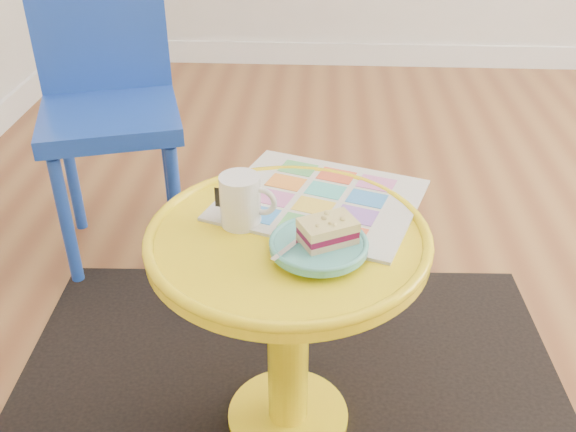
# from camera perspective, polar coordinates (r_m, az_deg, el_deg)

# --- Properties ---
(floor) EXTENTS (4.00, 4.00, 0.00)m
(floor) POSITION_cam_1_polar(r_m,az_deg,el_deg) (1.97, 20.85, -6.48)
(floor) COLOR brown
(floor) RESTS_ON ground
(room_walls) EXTENTS (4.00, 4.00, 4.00)m
(room_walls) POSITION_cam_1_polar(r_m,az_deg,el_deg) (2.72, -5.18, 8.01)
(room_walls) COLOR silver
(room_walls) RESTS_ON ground
(rug) EXTENTS (1.34, 1.14, 0.01)m
(rug) POSITION_cam_1_polar(r_m,az_deg,el_deg) (1.51, 0.00, -17.53)
(rug) COLOR black
(rug) RESTS_ON ground
(side_table) EXTENTS (0.53, 0.53, 0.50)m
(side_table) POSITION_cam_1_polar(r_m,az_deg,el_deg) (1.26, 0.00, -6.98)
(side_table) COLOR yellow
(side_table) RESTS_ON ground
(chair) EXTENTS (0.47, 0.47, 0.86)m
(chair) POSITION_cam_1_polar(r_m,az_deg,el_deg) (1.94, -15.78, 10.70)
(chair) COLOR #193DA6
(chair) RESTS_ON ground
(newspaper) EXTENTS (0.46, 0.43, 0.01)m
(newspaper) POSITION_cam_1_polar(r_m,az_deg,el_deg) (1.28, 2.83, 1.46)
(newspaper) COLOR silver
(newspaper) RESTS_ON side_table
(mug) EXTENTS (0.11, 0.08, 0.10)m
(mug) POSITION_cam_1_polar(r_m,az_deg,el_deg) (1.19, -4.16, 1.50)
(mug) COLOR white
(mug) RESTS_ON side_table
(plate) EXTENTS (0.17, 0.17, 0.02)m
(plate) POSITION_cam_1_polar(r_m,az_deg,el_deg) (1.12, 2.74, -2.65)
(plate) COLOR #55B4AD
(plate) RESTS_ON newspaper
(cake_slice) EXTENTS (0.11, 0.10, 0.04)m
(cake_slice) POSITION_cam_1_polar(r_m,az_deg,el_deg) (1.11, 3.56, -1.33)
(cake_slice) COLOR #D3BC8C
(cake_slice) RESTS_ON plate
(fork) EXTENTS (0.09, 0.13, 0.00)m
(fork) POSITION_cam_1_polar(r_m,az_deg,el_deg) (1.12, 1.02, -2.14)
(fork) COLOR silver
(fork) RESTS_ON plate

